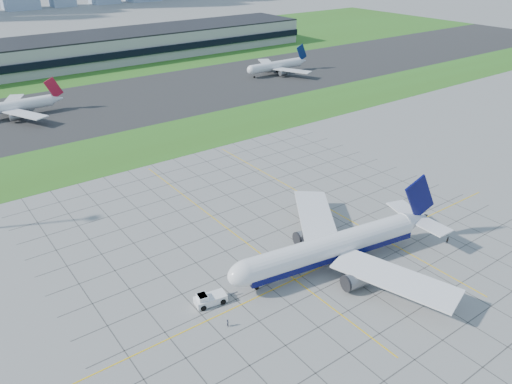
{
  "coord_description": "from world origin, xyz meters",
  "views": [
    {
      "loc": [
        -68.34,
        -67.33,
        65.51
      ],
      "look_at": [
        -0.2,
        25.38,
        7.0
      ],
      "focal_mm": 35.0,
      "sensor_mm": 36.0,
      "label": 1
    }
  ],
  "objects_px": {
    "airliner": "(333,247)",
    "crew_near": "(228,323)",
    "distant_jet_1": "(14,106)",
    "distant_jet_2": "(277,66)",
    "pushback_tug": "(209,299)",
    "crew_far": "(448,240)"
  },
  "relations": [
    {
      "from": "airliner",
      "to": "distant_jet_2",
      "type": "height_order",
      "value": "airliner"
    },
    {
      "from": "crew_near",
      "to": "distant_jet_2",
      "type": "relative_size",
      "value": 0.04
    },
    {
      "from": "crew_near",
      "to": "distant_jet_2",
      "type": "bearing_deg",
      "value": -17.85
    },
    {
      "from": "airliner",
      "to": "pushback_tug",
      "type": "bearing_deg",
      "value": 179.42
    },
    {
      "from": "airliner",
      "to": "crew_near",
      "type": "distance_m",
      "value": 30.18
    },
    {
      "from": "pushback_tug",
      "to": "crew_near",
      "type": "bearing_deg",
      "value": -85.55
    },
    {
      "from": "airliner",
      "to": "distant_jet_1",
      "type": "distance_m",
      "value": 156.42
    },
    {
      "from": "airliner",
      "to": "pushback_tug",
      "type": "xyz_separation_m",
      "value": [
        -29.17,
        4.91,
        -3.57
      ]
    },
    {
      "from": "distant_jet_1",
      "to": "airliner",
      "type": "bearing_deg",
      "value": -78.39
    },
    {
      "from": "distant_jet_2",
      "to": "crew_far",
      "type": "bearing_deg",
      "value": -114.63
    },
    {
      "from": "crew_near",
      "to": "pushback_tug",
      "type": "bearing_deg",
      "value": 18.71
    },
    {
      "from": "pushback_tug",
      "to": "distant_jet_1",
      "type": "distance_m",
      "value": 148.37
    },
    {
      "from": "crew_far",
      "to": "airliner",
      "type": "bearing_deg",
      "value": 178.7
    },
    {
      "from": "airliner",
      "to": "crew_near",
      "type": "relative_size",
      "value": 34.08
    },
    {
      "from": "distant_jet_1",
      "to": "distant_jet_2",
      "type": "bearing_deg",
      "value": -2.69
    },
    {
      "from": "distant_jet_1",
      "to": "pushback_tug",
      "type": "bearing_deg",
      "value": -89.11
    },
    {
      "from": "airliner",
      "to": "crew_far",
      "type": "height_order",
      "value": "airliner"
    },
    {
      "from": "pushback_tug",
      "to": "distant_jet_2",
      "type": "xyz_separation_m",
      "value": [
        130.04,
        142.1,
        3.34
      ]
    },
    {
      "from": "crew_far",
      "to": "crew_near",
      "type": "bearing_deg",
      "value": -169.04
    },
    {
      "from": "crew_far",
      "to": "pushback_tug",
      "type": "bearing_deg",
      "value": -176.53
    },
    {
      "from": "crew_near",
      "to": "distant_jet_1",
      "type": "distance_m",
      "value": 156.16
    },
    {
      "from": "airliner",
      "to": "distant_jet_2",
      "type": "xyz_separation_m",
      "value": [
        100.87,
        147.01,
        -0.23
      ]
    }
  ]
}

